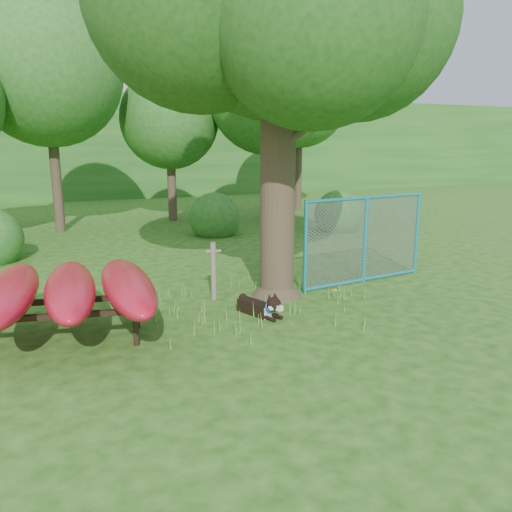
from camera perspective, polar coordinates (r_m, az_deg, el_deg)
name	(u,v)px	position (r m, az deg, el deg)	size (l,w,h in m)	color
ground	(272,325)	(9.01, 1.90, -7.88)	(80.00, 80.00, 0.00)	#1E4B0F
wooden_post	(214,270)	(10.29, -4.88, -1.55)	(0.33, 0.12, 1.21)	#685A4E
kayak_rack	(41,291)	(8.64, -23.38, -3.69)	(3.67, 3.93, 1.16)	black
husky_dog	(262,307)	(9.40, 0.64, -5.81)	(0.59, 1.12, 0.52)	black
fence_section	(365,240)	(11.74, 12.37, 1.85)	(3.45, 0.48, 3.37)	teal
wildflower_clump	(335,291)	(10.57, 9.00, -3.96)	(0.09, 0.08, 0.20)	#599631
bg_tree_b	(47,71)	(19.77, -22.78, 18.88)	(5.20, 5.20, 8.22)	#3B2D20
bg_tree_c	(169,120)	(21.26, -9.87, 15.08)	(4.00, 4.00, 6.12)	#3B2D20
bg_tree_d	(268,94)	(20.60, 1.43, 18.06)	(4.80, 4.80, 7.50)	#3B2D20
bg_tree_e	(299,99)	(24.63, 4.99, 17.49)	(4.60, 4.60, 7.55)	#3B2D20
shrub_right	(338,231)	(18.88, 9.35, 2.89)	(1.80, 1.80, 1.80)	#235D1E
shrub_mid	(215,235)	(17.82, -4.71, 2.44)	(1.80, 1.80, 1.80)	#235D1E
wooded_hillside	(93,146)	(35.80, -18.09, 11.85)	(80.00, 12.00, 6.00)	#235D1E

